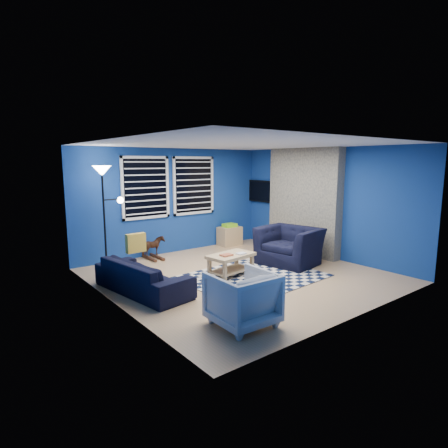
% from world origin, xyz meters
% --- Properties ---
extents(floor, '(5.00, 5.00, 0.00)m').
position_xyz_m(floor, '(0.00, 0.00, 0.00)').
color(floor, tan).
rests_on(floor, ground).
extents(ceiling, '(5.00, 5.00, 0.00)m').
position_xyz_m(ceiling, '(0.00, 0.00, 2.50)').
color(ceiling, white).
rests_on(ceiling, wall_back).
extents(wall_back, '(5.00, 0.00, 5.00)m').
position_xyz_m(wall_back, '(0.00, 2.50, 1.25)').
color(wall_back, navy).
rests_on(wall_back, floor).
extents(wall_left, '(0.00, 5.00, 5.00)m').
position_xyz_m(wall_left, '(-2.50, 0.00, 1.25)').
color(wall_left, navy).
rests_on(wall_left, floor).
extents(wall_right, '(0.00, 5.00, 5.00)m').
position_xyz_m(wall_right, '(2.50, 0.00, 1.25)').
color(wall_right, navy).
rests_on(wall_right, floor).
extents(fireplace, '(0.65, 2.00, 2.50)m').
position_xyz_m(fireplace, '(2.36, 0.50, 1.20)').
color(fireplace, gray).
rests_on(fireplace, floor).
extents(window_left, '(1.17, 0.06, 1.42)m').
position_xyz_m(window_left, '(-0.75, 2.46, 1.60)').
color(window_left, black).
rests_on(window_left, wall_back).
extents(window_right, '(1.17, 0.06, 1.42)m').
position_xyz_m(window_right, '(0.55, 2.46, 1.60)').
color(window_right, black).
rests_on(window_right, wall_back).
extents(tv, '(0.07, 1.00, 0.58)m').
position_xyz_m(tv, '(2.45, 2.00, 1.40)').
color(tv, black).
rests_on(tv, wall_right).
extents(rug, '(2.63, 2.17, 0.02)m').
position_xyz_m(rug, '(0.11, -0.21, 0.01)').
color(rug, black).
rests_on(rug, floor).
extents(sofa, '(1.99, 1.02, 0.56)m').
position_xyz_m(sofa, '(-1.91, 0.32, 0.28)').
color(sofa, black).
rests_on(sofa, floor).
extents(armchair_big, '(1.40, 1.28, 0.79)m').
position_xyz_m(armchair_big, '(1.37, 0.01, 0.40)').
color(armchair_big, black).
rests_on(armchair_big, floor).
extents(armchair_bent, '(0.82, 0.84, 0.74)m').
position_xyz_m(armchair_bent, '(-1.44, -1.71, 0.37)').
color(armchair_bent, gray).
rests_on(armchair_bent, floor).
extents(rocking_horse, '(0.32, 0.56, 0.45)m').
position_xyz_m(rocking_horse, '(-0.76, 2.18, 0.29)').
color(rocking_horse, '#4E2719').
rests_on(rocking_horse, floor).
extents(coffee_table, '(0.97, 0.65, 0.45)m').
position_xyz_m(coffee_table, '(-0.18, 0.09, 0.31)').
color(coffee_table, tan).
rests_on(coffee_table, rug).
extents(cabinet, '(0.60, 0.40, 0.58)m').
position_xyz_m(cabinet, '(1.52, 2.25, 0.26)').
color(cabinet, tan).
rests_on(cabinet, floor).
extents(floor_lamp, '(0.57, 0.35, 2.11)m').
position_xyz_m(floor_lamp, '(-1.88, 2.00, 1.72)').
color(floor_lamp, black).
rests_on(floor_lamp, floor).
extents(throw_pillow, '(0.37, 0.13, 0.35)m').
position_xyz_m(throw_pillow, '(-1.76, 0.88, 0.73)').
color(throw_pillow, gold).
rests_on(throw_pillow, sofa).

